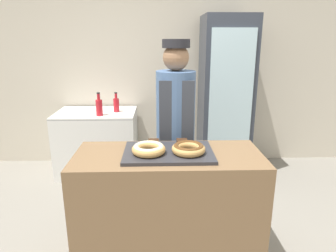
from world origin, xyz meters
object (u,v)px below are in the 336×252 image
(baker_person, at_px, (175,131))
(chest_freezer, at_px, (98,142))
(bottle_red, at_px, (99,107))
(serving_tray, at_px, (168,152))
(bottle_red_b, at_px, (116,104))
(donut_light_glaze, at_px, (149,149))
(donut_chocolate_glaze, at_px, (189,148))
(brownie_back_right, at_px, (182,142))
(beverage_fridge, at_px, (225,97))
(brownie_back_left, at_px, (154,142))

(baker_person, height_order, chest_freezer, baker_person)
(chest_freezer, xyz_separation_m, bottle_red, (0.09, -0.20, 0.51))
(serving_tray, height_order, bottle_red_b, bottle_red_b)
(serving_tray, xyz_separation_m, donut_light_glaze, (-0.14, -0.04, 0.05))
(donut_chocolate_glaze, bearing_deg, brownie_back_right, 99.21)
(donut_chocolate_glaze, distance_m, bottle_red, 1.83)
(baker_person, relative_size, bottle_red_b, 6.85)
(brownie_back_right, bearing_deg, baker_person, 93.58)
(donut_light_glaze, bearing_deg, beverage_fridge, 62.67)
(bottle_red, xyz_separation_m, bottle_red_b, (0.18, 0.19, -0.01))
(brownie_back_right, relative_size, baker_person, 0.05)
(serving_tray, distance_m, brownie_back_right, 0.19)
(donut_light_glaze, height_order, chest_freezer, donut_light_glaze)
(bottle_red_b, bearing_deg, donut_chocolate_glaze, -67.25)
(chest_freezer, xyz_separation_m, bottle_red_b, (0.27, -0.00, 0.50))
(donut_light_glaze, relative_size, brownie_back_left, 2.90)
(serving_tray, distance_m, baker_person, 0.57)
(donut_chocolate_glaze, height_order, brownie_back_right, donut_chocolate_glaze)
(donut_chocolate_glaze, height_order, baker_person, baker_person)
(brownie_back_right, height_order, beverage_fridge, beverage_fridge)
(donut_light_glaze, height_order, bottle_red, bottle_red)
(serving_tray, distance_m, chest_freezer, 2.00)
(serving_tray, relative_size, donut_chocolate_glaze, 2.69)
(serving_tray, distance_m, brownie_back_left, 0.19)
(bottle_red_b, bearing_deg, brownie_back_left, -72.53)
(chest_freezer, bearing_deg, bottle_red_b, -0.22)
(brownie_back_left, bearing_deg, bottle_red, 115.98)
(donut_chocolate_glaze, relative_size, baker_person, 0.14)
(serving_tray, height_order, beverage_fridge, beverage_fridge)
(brownie_back_right, height_order, bottle_red, bottle_red)
(serving_tray, height_order, baker_person, baker_person)
(beverage_fridge, bearing_deg, baker_person, -120.87)
(donut_light_glaze, xyz_separation_m, bottle_red, (-0.64, 1.58, -0.05))
(donut_chocolate_glaze, relative_size, bottle_red, 0.84)
(donut_light_glaze, bearing_deg, bottle_red_b, 104.72)
(donut_light_glaze, relative_size, bottle_red, 0.84)
(donut_light_glaze, height_order, brownie_back_left, donut_light_glaze)
(brownie_back_right, relative_size, bottle_red, 0.29)
(bottle_red, bearing_deg, donut_chocolate_glaze, -59.73)
(donut_light_glaze, bearing_deg, bottle_red, 112.19)
(beverage_fridge, distance_m, bottle_red, 1.57)
(bottle_red_b, bearing_deg, brownie_back_right, -65.73)
(baker_person, height_order, bottle_red, baker_person)
(serving_tray, distance_m, donut_chocolate_glaze, 0.15)
(brownie_back_left, height_order, bottle_red, bottle_red)
(chest_freezer, bearing_deg, brownie_back_right, -58.27)
(brownie_back_right, xyz_separation_m, chest_freezer, (-0.98, 1.58, -0.54))
(chest_freezer, bearing_deg, donut_chocolate_glaze, -60.37)
(chest_freezer, bearing_deg, baker_person, -50.78)
(donut_chocolate_glaze, xyz_separation_m, beverage_fridge, (0.64, 1.77, 0.02))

